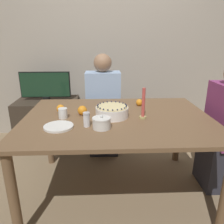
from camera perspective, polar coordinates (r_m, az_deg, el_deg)
name	(u,v)px	position (r m, az deg, el deg)	size (l,w,h in m)	color
ground_plane	(117,189)	(2.21, 1.28, -19.51)	(12.00, 12.00, 0.00)	#8C7556
wall_behind	(111,43)	(3.14, -0.24, 17.47)	(8.00, 0.05, 2.60)	#ADA393
dining_table	(117,126)	(1.88, 1.42, -3.78)	(1.58, 1.15, 0.74)	brown
cake	(112,112)	(1.83, 0.00, 0.12)	(0.27, 0.27, 0.11)	white
sugar_bowl	(102,123)	(1.60, -2.75, -2.85)	(0.14, 0.14, 0.11)	white
sugar_shaker	(86,119)	(1.63, -6.68, -1.93)	(0.05, 0.05, 0.11)	white
plate_stack	(59,127)	(1.67, -13.78, -3.70)	(0.22, 0.22, 0.02)	white
candle	(143,106)	(1.79, 8.16, 1.44)	(0.06, 0.06, 0.26)	tan
cup	(63,113)	(1.84, -12.70, -0.32)	(0.07, 0.07, 0.09)	white
orange_fruit_0	(139,102)	(2.16, 7.14, 2.50)	(0.07, 0.07, 0.07)	orange
orange_fruit_1	(61,109)	(1.99, -13.27, 0.88)	(0.07, 0.07, 0.07)	orange
orange_fruit_2	(82,110)	(1.89, -7.77, 0.44)	(0.08, 0.08, 0.08)	orange
person_man_blue_shirt	(103,112)	(2.65, -2.29, 0.13)	(0.40, 0.34, 1.21)	#2D2D38
person_woman_floral	(224,137)	(2.27, 27.22, -5.72)	(0.34, 0.40, 1.18)	#2D2D38
side_cabinet	(49,121)	(3.11, -16.19, -2.26)	(0.79, 0.54, 0.59)	#382D23
tv_monitor	(45,85)	(2.97, -17.04, 6.67)	(0.64, 0.10, 0.37)	black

